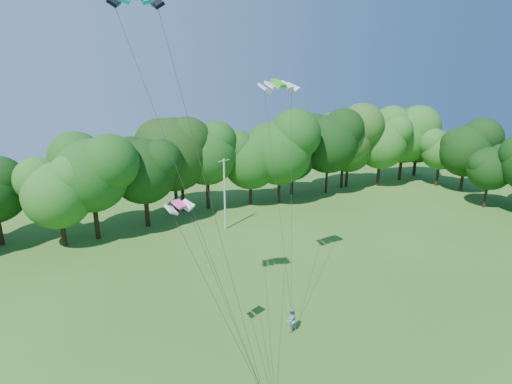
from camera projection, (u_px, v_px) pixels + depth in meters
name	position (u px, v px, depth m)	size (l,w,h in m)	color
utility_pole	(225.00, 194.00, 46.13)	(1.64, 0.61, 8.50)	#B5B4AC
kite_flyer_right	(291.00, 320.00, 28.40)	(0.90, 0.70, 1.84)	#889CBC
kite_green	(278.00, 83.00, 29.82)	(3.18, 1.62, 0.63)	green
kite_pink	(179.00, 204.00, 21.69)	(1.76, 1.26, 0.37)	#FF469E
tree_back_center	(173.00, 142.00, 50.36)	(10.36, 10.36, 15.07)	black
tree_back_east	(344.00, 134.00, 62.14)	(9.58, 9.58, 13.94)	#362415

